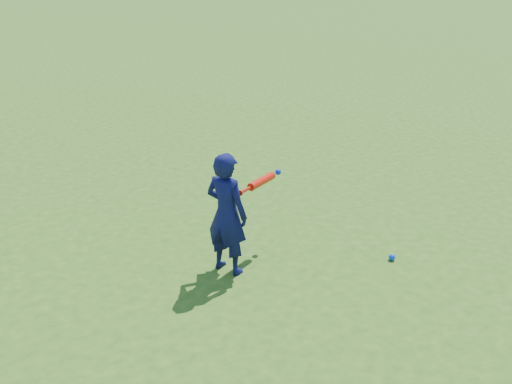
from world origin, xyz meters
The scene contains 4 objects.
ground centered at (0.00, 0.00, 0.00)m, with size 80.00×80.00×0.00m, color #2E5E16.
child centered at (0.53, -0.54, 0.61)m, with size 0.45×0.29×1.22m, color #0D1040.
ground_ball_blue centered at (2.05, -1.25, 0.03)m, with size 0.07×0.07×0.07m, color blue.
bat_swing centered at (1.06, -0.35, 0.78)m, with size 0.67×0.34×0.08m.
Camera 1 is at (-1.82, -4.87, 2.89)m, focal length 40.00 mm.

